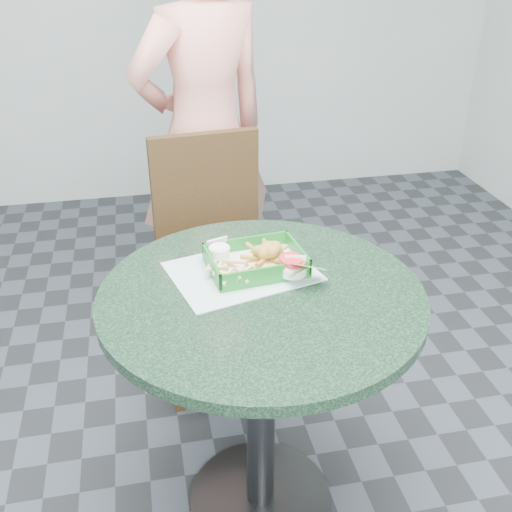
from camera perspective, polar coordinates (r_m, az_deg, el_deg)
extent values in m
cube|color=#303335|center=(2.02, 0.42, -22.15)|extent=(4.00, 5.00, 0.02)
cylinder|color=#303133|center=(2.01, 0.42, -21.97)|extent=(0.44, 0.44, 0.02)
cylinder|color=#303133|center=(1.74, 0.47, -14.29)|extent=(0.08, 0.08, 0.70)
cylinder|color=#254531|center=(1.51, 0.52, -4.48)|extent=(0.82, 0.82, 0.03)
cube|color=#462B1D|center=(2.18, -3.94, -1.95)|extent=(0.40, 0.40, 0.04)
cube|color=#462B1D|center=(2.23, -4.82, 5.93)|extent=(0.40, 0.04, 0.46)
cube|color=#462B1D|center=(2.16, -7.62, -10.04)|extent=(0.04, 0.04, 0.43)
cube|color=#462B1D|center=(2.20, 1.35, -8.99)|extent=(0.04, 0.04, 0.43)
cube|color=#462B1D|center=(2.44, -8.31, -5.05)|extent=(0.04, 0.04, 0.43)
cube|color=#462B1D|center=(2.47, -0.40, -4.21)|extent=(0.04, 0.04, 0.43)
imported|color=#ED9383|center=(2.37, -5.03, 13.43)|extent=(0.81, 0.69, 1.87)
cube|color=#AECAC9|center=(1.59, -1.33, -2.09)|extent=(0.42, 0.35, 0.00)
cube|color=#186F21|center=(1.59, -0.03, -1.68)|extent=(0.25, 0.18, 0.01)
cube|color=white|center=(1.59, -0.03, -1.49)|extent=(0.23, 0.17, 0.00)
cube|color=#186F21|center=(1.65, -0.63, 0.57)|extent=(0.25, 0.01, 0.04)
cube|color=#186F21|center=(1.51, 0.62, -2.50)|extent=(0.25, 0.01, 0.04)
cube|color=#186F21|center=(1.61, 4.13, -0.46)|extent=(0.01, 0.18, 0.04)
cube|color=#186F21|center=(1.56, -4.31, -1.33)|extent=(0.01, 0.18, 0.04)
cylinder|color=#E7BA66|center=(1.58, 1.01, -1.22)|extent=(0.11, 0.11, 0.02)
cylinder|color=white|center=(1.59, -3.40, -0.04)|extent=(0.06, 0.06, 0.03)
cylinder|color=white|center=(1.59, -3.42, 0.46)|extent=(0.05, 0.05, 0.00)
cylinder|color=white|center=(1.54, 3.27, -2.11)|extent=(0.07, 0.07, 0.02)
torus|color=silver|center=(1.53, 3.29, -1.61)|extent=(0.07, 0.07, 0.01)
cylinder|color=red|center=(1.52, 3.30, -1.32)|extent=(0.06, 0.06, 0.01)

